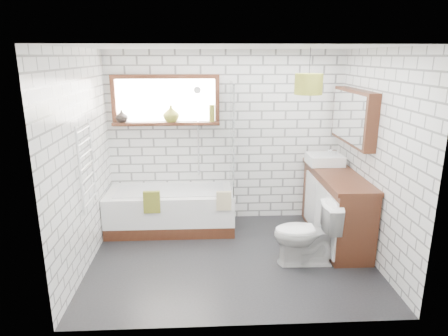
{
  "coord_description": "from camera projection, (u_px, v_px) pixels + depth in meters",
  "views": [
    {
      "loc": [
        -0.32,
        -4.45,
        2.42
      ],
      "look_at": [
        -0.08,
        0.25,
        1.08
      ],
      "focal_mm": 32.0,
      "sensor_mm": 36.0,
      "label": 1
    }
  ],
  "objects": [
    {
      "name": "floor",
      "position": [
        231.0,
        258.0,
        4.95
      ],
      "size": [
        3.4,
        2.6,
        0.01
      ],
      "primitive_type": "cube",
      "color": "black",
      "rests_on": "ground"
    },
    {
      "name": "ceiling",
      "position": [
        232.0,
        47.0,
        4.27
      ],
      "size": [
        3.4,
        2.6,
        0.01
      ],
      "primitive_type": "cube",
      "color": "white",
      "rests_on": "ground"
    },
    {
      "name": "wall_back",
      "position": [
        225.0,
        138.0,
        5.86
      ],
      "size": [
        3.4,
        0.01,
        2.5
      ],
      "primitive_type": "cube",
      "color": "white",
      "rests_on": "ground"
    },
    {
      "name": "wall_front",
      "position": [
        242.0,
        199.0,
        3.36
      ],
      "size": [
        3.4,
        0.01,
        2.5
      ],
      "primitive_type": "cube",
      "color": "white",
      "rests_on": "ground"
    },
    {
      "name": "wall_left",
      "position": [
        82.0,
        162.0,
        4.53
      ],
      "size": [
        0.01,
        2.6,
        2.5
      ],
      "primitive_type": "cube",
      "color": "white",
      "rests_on": "ground"
    },
    {
      "name": "wall_right",
      "position": [
        376.0,
        158.0,
        4.69
      ],
      "size": [
        0.01,
        2.6,
        2.5
      ],
      "primitive_type": "cube",
      "color": "white",
      "rests_on": "ground"
    },
    {
      "name": "window",
      "position": [
        166.0,
        101.0,
        5.63
      ],
      "size": [
        1.52,
        0.16,
        0.68
      ],
      "primitive_type": "cube",
      "color": "#35190E",
      "rests_on": "wall_back"
    },
    {
      "name": "towel_radiator",
      "position": [
        86.0,
        166.0,
        4.54
      ],
      "size": [
        0.06,
        0.52,
        1.0
      ],
      "primitive_type": "cube",
      "color": "white",
      "rests_on": "wall_left"
    },
    {
      "name": "mirror_cabinet",
      "position": [
        353.0,
        117.0,
        5.16
      ],
      "size": [
        0.16,
        1.2,
        0.7
      ],
      "primitive_type": "cube",
      "color": "#35190E",
      "rests_on": "wall_right"
    },
    {
      "name": "shower_riser",
      "position": [
        198.0,
        132.0,
        5.77
      ],
      "size": [
        0.02,
        0.02,
        1.3
      ],
      "primitive_type": "cylinder",
      "color": "silver",
      "rests_on": "wall_back"
    },
    {
      "name": "bathtub",
      "position": [
        171.0,
        210.0,
        5.71
      ],
      "size": [
        1.77,
        0.78,
        0.57
      ],
      "primitive_type": "cube",
      "color": "white",
      "rests_on": "floor"
    },
    {
      "name": "shower_screen",
      "position": [
        232.0,
        138.0,
        5.47
      ],
      "size": [
        0.02,
        0.72,
        1.5
      ],
      "primitive_type": "cube",
      "color": "white",
      "rests_on": "bathtub"
    },
    {
      "name": "towel_green",
      "position": [
        152.0,
        202.0,
        5.25
      ],
      "size": [
        0.22,
        0.06,
        0.3
      ],
      "primitive_type": "cube",
      "color": "olive",
      "rests_on": "bathtub"
    },
    {
      "name": "towel_beige",
      "position": [
        224.0,
        201.0,
        5.29
      ],
      "size": [
        0.2,
        0.05,
        0.26
      ],
      "primitive_type": "cube",
      "color": "tan",
      "rests_on": "bathtub"
    },
    {
      "name": "vanity",
      "position": [
        336.0,
        206.0,
        5.35
      ],
      "size": [
        0.53,
        1.64,
        0.94
      ],
      "primitive_type": "cube",
      "color": "#35190E",
      "rests_on": "floor"
    },
    {
      "name": "basin",
      "position": [
        325.0,
        159.0,
        5.61
      ],
      "size": [
        0.47,
        0.41,
        0.14
      ],
      "primitive_type": "cube",
      "color": "white",
      "rests_on": "vanity"
    },
    {
      "name": "tap",
      "position": [
        336.0,
        156.0,
        5.6
      ],
      "size": [
        0.03,
        0.03,
        0.15
      ],
      "primitive_type": "cylinder",
      "rotation": [
        0.0,
        0.0,
        0.11
      ],
      "color": "silver",
      "rests_on": "vanity"
    },
    {
      "name": "toilet",
      "position": [
        306.0,
        234.0,
        4.72
      ],
      "size": [
        0.44,
        0.76,
        0.77
      ],
      "primitive_type": "imported",
      "rotation": [
        0.0,
        0.0,
        -1.59
      ],
      "color": "white",
      "rests_on": "floor"
    },
    {
      "name": "vase_olive",
      "position": [
        171.0,
        115.0,
        5.66
      ],
      "size": [
        0.23,
        0.23,
        0.24
      ],
      "primitive_type": "imported",
      "rotation": [
        0.0,
        0.0,
        -0.0
      ],
      "color": "olive",
      "rests_on": "window"
    },
    {
      "name": "vase_dark",
      "position": [
        122.0,
        117.0,
        5.63
      ],
      "size": [
        0.21,
        0.21,
        0.18
      ],
      "primitive_type": "imported",
      "rotation": [
        0.0,
        0.0,
        -0.23
      ],
      "color": "black",
      "rests_on": "window"
    },
    {
      "name": "bottle",
      "position": [
        212.0,
        115.0,
        5.69
      ],
      "size": [
        0.1,
        0.1,
        0.24
      ],
      "primitive_type": "cylinder",
      "rotation": [
        0.0,
        0.0,
        -0.32
      ],
      "color": "olive",
      "rests_on": "window"
    },
    {
      "name": "pendant",
      "position": [
        309.0,
        84.0,
        4.54
      ],
      "size": [
        0.32,
        0.32,
        0.24
      ],
      "primitive_type": "cylinder",
      "color": "olive",
      "rests_on": "ceiling"
    }
  ]
}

